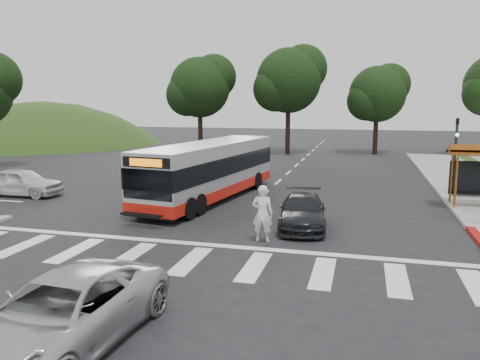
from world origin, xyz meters
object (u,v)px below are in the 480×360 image
(transit_bus, at_px, (210,171))
(dark_sedan, at_px, (302,211))
(silver_suv_south, at_px, (63,313))
(pedestrian, at_px, (262,214))

(transit_bus, bearing_deg, dark_sedan, -30.44)
(silver_suv_south, bearing_deg, pedestrian, 76.97)
(dark_sedan, bearing_deg, silver_suv_south, -114.45)
(dark_sedan, height_order, silver_suv_south, silver_suv_south)
(transit_bus, bearing_deg, silver_suv_south, -74.53)
(pedestrian, bearing_deg, silver_suv_south, 73.30)
(dark_sedan, xyz_separation_m, silver_suv_south, (-3.35, -10.30, 0.09))
(transit_bus, xyz_separation_m, silver_suv_south, (1.78, -14.44, -0.71))
(pedestrian, relative_size, dark_sedan, 0.47)
(transit_bus, height_order, dark_sedan, transit_bus)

